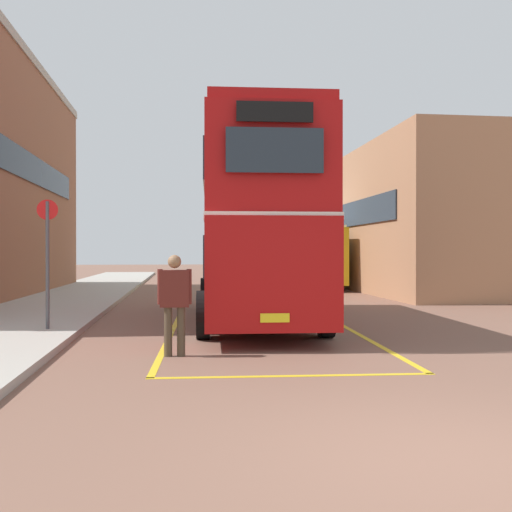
{
  "coord_description": "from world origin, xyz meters",
  "views": [
    {
      "loc": [
        -2.33,
        -4.87,
        1.8
      ],
      "look_at": [
        0.01,
        13.87,
        1.67
      ],
      "focal_mm": 42.0,
      "sensor_mm": 36.0,
      "label": 1
    }
  ],
  "objects_px": {
    "single_deck_bus": "(303,255)",
    "bus_stop_sign": "(48,251)",
    "double_decker_bus": "(254,224)",
    "pedestrian_boarding": "(175,297)"
  },
  "relations": [
    {
      "from": "double_decker_bus",
      "to": "single_deck_bus",
      "type": "xyz_separation_m",
      "value": [
        4.32,
        14.8,
        -0.87
      ]
    },
    {
      "from": "single_deck_bus",
      "to": "bus_stop_sign",
      "type": "xyz_separation_m",
      "value": [
        -9.06,
        -16.79,
        0.17
      ]
    },
    {
      "from": "pedestrian_boarding",
      "to": "bus_stop_sign",
      "type": "height_order",
      "value": "bus_stop_sign"
    },
    {
      "from": "bus_stop_sign",
      "to": "pedestrian_boarding",
      "type": "bearing_deg",
      "value": -47.22
    },
    {
      "from": "single_deck_bus",
      "to": "bus_stop_sign",
      "type": "relative_size",
      "value": 3.21
    },
    {
      "from": "pedestrian_boarding",
      "to": "double_decker_bus",
      "type": "bearing_deg",
      "value": 68.19
    },
    {
      "from": "double_decker_bus",
      "to": "bus_stop_sign",
      "type": "height_order",
      "value": "double_decker_bus"
    },
    {
      "from": "single_deck_bus",
      "to": "pedestrian_boarding",
      "type": "relative_size",
      "value": 5.12
    },
    {
      "from": "bus_stop_sign",
      "to": "double_decker_bus",
      "type": "bearing_deg",
      "value": 22.83
    },
    {
      "from": "double_decker_bus",
      "to": "bus_stop_sign",
      "type": "distance_m",
      "value": 5.19
    }
  ]
}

